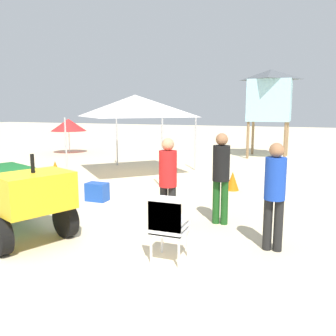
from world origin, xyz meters
The scene contains 12 objects.
ground centered at (0.00, 0.00, 0.00)m, with size 80.00×80.00×0.00m, color beige.
utility_cart centered at (-0.77, 0.47, 0.78)m, with size 2.81×2.11×1.50m.
stacked_plastic_chairs centered at (2.17, 0.32, 0.60)m, with size 0.48×0.48×1.02m.
lifeguard_near_left centered at (3.54, 1.33, 0.97)m, with size 0.32×0.32×1.69m.
lifeguard_near_center centered at (1.67, 1.63, 0.97)m, with size 0.32×0.32×1.68m.
lifeguard_near_right centered at (2.48, 2.33, 1.01)m, with size 0.32×0.32×1.75m.
popup_canopy centered at (-1.28, 6.36, 2.27)m, with size 3.21×3.21×2.62m.
lifeguard_tower centered at (2.35, 12.46, 2.76)m, with size 1.98×1.98×3.87m.
beach_umbrella_left centered at (-6.90, 10.43, 1.39)m, with size 1.71×1.71×1.69m.
traffic_cone_near centered at (2.15, 5.26, 0.25)m, with size 0.36×0.36×0.51m, color orange.
traffic_cone_far centered at (-3.23, 4.68, 0.30)m, with size 0.42×0.42×0.60m, color orange.
cooler_box centered at (-0.67, 2.98, 0.22)m, with size 0.50×0.33×0.44m, color blue.
Camera 1 is at (3.93, -4.25, 2.21)m, focal length 38.38 mm.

